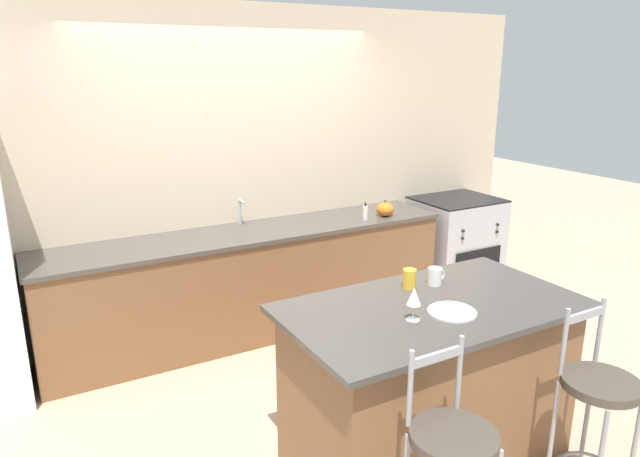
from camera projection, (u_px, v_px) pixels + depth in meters
ground_plane at (272, 349)px, 4.61m from camera, size 18.00×18.00×0.00m
wall_back at (234, 170)px, 4.83m from camera, size 6.00×0.07×2.70m
back_counter at (252, 281)px, 4.80m from camera, size 3.42×0.69×0.90m
sink_faucet at (240, 209)px, 4.81m from camera, size 0.02×0.13×0.22m
kitchen_island at (429, 381)px, 3.23m from camera, size 1.65×0.92×0.96m
oven_range at (454, 243)px, 5.81m from camera, size 0.80×0.70×0.93m
bar_stool_far at (596, 404)px, 2.81m from camera, size 0.37×0.37×1.09m
dinner_plate at (452, 311)px, 2.99m from camera, size 0.26×0.26×0.02m
wine_glass at (414, 297)px, 2.88m from camera, size 0.08×0.08×0.18m
coffee_mug at (435, 276)px, 3.37m from camera, size 0.12×0.08×0.10m
tumbler_cup at (409, 279)px, 3.32m from camera, size 0.08×0.08×0.11m
pumpkin_decoration at (385, 209)px, 5.11m from camera, size 0.16×0.16×0.15m
soap_bottle at (365, 213)px, 4.97m from camera, size 0.05×0.05×0.16m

